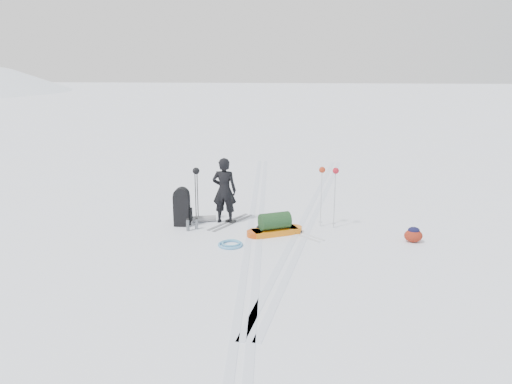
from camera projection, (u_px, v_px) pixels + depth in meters
ground at (255, 231)px, 11.91m from camera, size 200.00×200.00×0.00m
ski_tracks at (282, 221)px, 12.69m from camera, size 3.38×17.97×0.01m
skier at (224, 191)px, 12.38m from camera, size 0.62×0.43×1.66m
pulk_sled at (275, 226)px, 11.65m from camera, size 1.40×0.95×0.52m
expedition_rucksack at (185, 208)px, 12.26m from camera, size 0.98×0.64×0.96m
ski_poles_black at (196, 178)px, 12.35m from camera, size 0.18×0.17×1.40m
ski_poles_silver at (329, 177)px, 11.91m from camera, size 0.47×0.23×1.50m
touring_skis_grey at (231, 222)px, 12.56m from camera, size 0.97×1.56×0.06m
touring_skis_white at (296, 233)px, 11.77m from camera, size 1.32×1.23×0.06m
rope_coil at (231, 244)px, 10.97m from camera, size 0.70×0.70×0.07m
small_daypack at (413, 235)px, 11.15m from camera, size 0.42×0.32×0.35m
thermos_pair at (192, 224)px, 11.96m from camera, size 0.26×0.24×0.31m
stuff_sack at (263, 229)px, 11.78m from camera, size 0.41×0.36×0.21m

